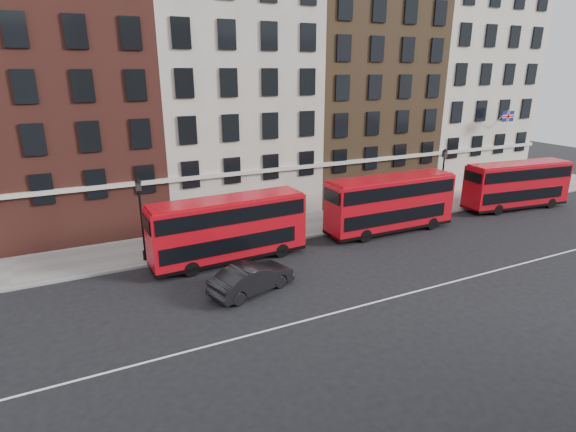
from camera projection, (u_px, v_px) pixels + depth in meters
name	position (u px, v px, depth m)	size (l,w,h in m)	color
ground	(339.00, 290.00, 25.02)	(120.00, 120.00, 0.00)	black
pavement	(265.00, 231.00, 33.98)	(80.00, 5.00, 0.15)	gray
kerb	(279.00, 242.00, 31.84)	(80.00, 0.30, 0.16)	gray
road_centre_line	(359.00, 306.00, 23.31)	(70.00, 0.12, 0.01)	white
building_terrace	(225.00, 89.00, 37.03)	(64.00, 11.95, 22.00)	#AEA796
bus_b	(228.00, 228.00, 28.19)	(10.06, 2.86, 4.18)	red
bus_c	(390.00, 203.00, 33.42)	(10.22, 2.53, 4.28)	red
bus_d	(517.00, 184.00, 39.17)	(9.99, 3.41, 4.12)	red
car_front	(252.00, 278.00, 24.63)	(1.72, 4.94, 1.63)	black
lamp_post_left	(141.00, 216.00, 27.79)	(0.44, 0.44, 5.33)	black
lamp_post_right	(442.00, 176.00, 38.24)	(0.44, 0.44, 5.33)	black
traffic_light	(516.00, 176.00, 41.18)	(0.25, 0.45, 3.27)	black
iron_railings	(254.00, 216.00, 35.69)	(6.60, 0.06, 1.00)	black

